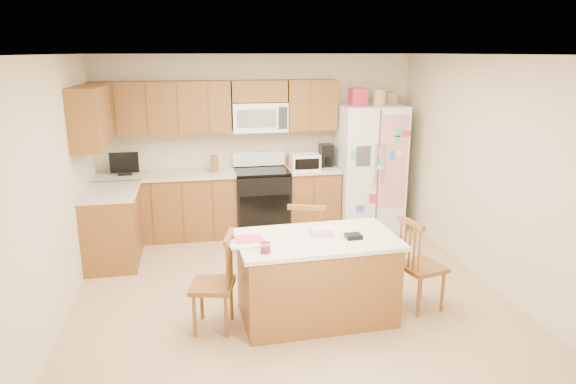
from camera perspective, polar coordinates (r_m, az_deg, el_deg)
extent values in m
plane|color=tan|center=(5.74, -0.15, -10.79)|extent=(4.50, 4.50, 0.00)
cube|color=beige|center=(7.49, -3.36, 5.48)|extent=(4.50, 0.10, 2.50)
cube|color=beige|center=(3.24, 7.32, -8.03)|extent=(4.50, 0.10, 2.50)
cube|color=beige|center=(5.38, -24.41, 0.21)|extent=(0.10, 4.50, 2.50)
cube|color=beige|center=(6.13, 21.01, 2.27)|extent=(0.10, 4.50, 2.50)
cube|color=white|center=(5.16, -0.16, 15.03)|extent=(4.50, 4.50, 0.04)
cube|color=#8C5C1C|center=(7.33, -13.19, -1.64)|extent=(1.87, 0.60, 0.88)
cube|color=#8C5C1C|center=(7.51, 2.64, -0.82)|extent=(0.72, 0.60, 0.88)
cube|color=#8C5C1C|center=(6.66, -18.89, -3.81)|extent=(0.60, 0.95, 0.88)
cube|color=beige|center=(7.20, -13.42, 1.84)|extent=(1.87, 0.64, 0.04)
cube|color=beige|center=(7.39, 2.70, 2.59)|extent=(0.72, 0.64, 0.04)
cube|color=beige|center=(6.52, -19.15, 0.02)|extent=(0.64, 0.95, 0.04)
cube|color=#8C5C1C|center=(7.20, -13.90, 9.09)|extent=(1.85, 0.33, 0.70)
cube|color=#8C5C1C|center=(7.39, 2.60, 9.66)|extent=(0.70, 0.33, 0.70)
cube|color=#8C5C1C|center=(7.23, -3.28, 11.16)|extent=(0.76, 0.33, 0.29)
cube|color=#8C5C1C|center=(6.38, -21.16, 7.77)|extent=(0.33, 0.95, 0.70)
cube|color=brown|center=(7.08, -18.66, 8.64)|extent=(0.02, 0.01, 0.66)
cube|color=brown|center=(7.09, -18.00, -2.57)|extent=(0.02, 0.01, 0.84)
cube|color=brown|center=(7.04, -15.40, 8.86)|extent=(0.02, 0.01, 0.66)
cube|color=brown|center=(7.05, -14.78, -2.42)|extent=(0.02, 0.01, 0.84)
cube|color=brown|center=(7.02, -12.11, 9.05)|extent=(0.02, 0.01, 0.66)
cube|color=brown|center=(7.03, -11.53, -2.26)|extent=(0.02, 0.01, 0.84)
cube|color=brown|center=(7.02, -8.81, 9.21)|extent=(0.01, 0.01, 0.66)
cube|color=brown|center=(7.03, -8.27, -2.10)|extent=(0.01, 0.01, 0.84)
cube|color=brown|center=(7.21, 2.53, 9.53)|extent=(0.01, 0.01, 0.66)
cube|color=brown|center=(7.22, 2.89, -1.50)|extent=(0.01, 0.01, 0.84)
cube|color=white|center=(7.24, -3.21, 8.35)|extent=(0.76, 0.38, 0.40)
cube|color=slate|center=(7.04, -3.48, 8.15)|extent=(0.54, 0.01, 0.24)
cube|color=#262626|center=(7.10, -0.57, 8.23)|extent=(0.12, 0.01, 0.30)
cube|color=#8C5C1C|center=(7.18, -8.17, 3.14)|extent=(0.10, 0.14, 0.22)
cube|color=black|center=(7.27, -17.64, 1.91)|extent=(0.18, 0.12, 0.02)
cube|color=black|center=(7.24, -17.74, 3.14)|extent=(0.38, 0.03, 0.28)
cube|color=#C6432D|center=(7.42, 1.35, 3.52)|extent=(0.35, 0.22, 0.18)
cube|color=white|center=(7.20, 1.89, 3.35)|extent=(0.40, 0.28, 0.23)
cube|color=black|center=(7.06, 2.14, 3.12)|extent=(0.34, 0.01, 0.15)
cube|color=black|center=(7.46, 4.26, 4.10)|extent=(0.18, 0.22, 0.32)
cylinder|color=black|center=(7.41, 4.39, 3.47)|extent=(0.12, 0.12, 0.12)
cube|color=black|center=(7.36, -2.93, -1.16)|extent=(0.76, 0.64, 0.88)
cube|color=black|center=(7.06, -2.56, -2.05)|extent=(0.68, 0.01, 0.42)
cube|color=black|center=(7.24, -2.98, 2.37)|extent=(0.76, 0.64, 0.03)
cube|color=white|center=(7.47, -3.27, 3.74)|extent=(0.76, 0.10, 0.20)
cube|color=white|center=(7.56, 8.95, 2.71)|extent=(0.90, 0.75, 1.80)
cube|color=#4C4C4C|center=(7.21, 9.96, 2.06)|extent=(0.02, 0.01, 1.75)
cube|color=silver|center=(7.14, 9.71, 3.17)|extent=(0.02, 0.03, 0.55)
cube|color=silver|center=(7.18, 10.46, 3.20)|extent=(0.02, 0.03, 0.55)
cube|color=#3F3F44|center=(7.09, 8.39, 3.96)|extent=(0.20, 0.01, 0.28)
cube|color=#D84C59|center=(7.25, 11.50, 3.27)|extent=(0.42, 0.01, 1.30)
cube|color=#C92040|center=(7.34, 7.79, 10.45)|extent=(0.22, 0.22, 0.24)
cylinder|color=tan|center=(7.40, 10.15, 10.31)|extent=(0.18, 0.18, 0.22)
cube|color=#967754|center=(7.59, 11.09, 10.23)|extent=(0.18, 0.20, 0.18)
cube|color=#8C5C1C|center=(5.05, 3.18, -9.68)|extent=(1.46, 0.86, 0.79)
cube|color=beige|center=(4.89, 3.25, -5.27)|extent=(1.55, 0.95, 0.04)
cylinder|color=#C92040|center=(4.51, -2.51, -6.37)|extent=(0.08, 0.08, 0.06)
cylinder|color=white|center=(4.51, -2.51, -6.19)|extent=(0.09, 0.09, 0.09)
cube|color=#FCB5BF|center=(4.93, 3.70, -4.40)|extent=(0.21, 0.16, 0.07)
cube|color=black|center=(4.88, 7.27, -4.89)|extent=(0.15, 0.13, 0.04)
cube|color=white|center=(4.72, -4.74, -5.73)|extent=(0.31, 0.25, 0.01)
cube|color=#D84C4C|center=(4.79, -4.37, -5.21)|extent=(0.27, 0.21, 0.01)
cylinder|color=white|center=(4.62, 0.67, -6.16)|extent=(0.14, 0.06, 0.01)
cube|color=#8C5C1C|center=(4.88, -8.39, -10.24)|extent=(0.47, 0.48, 0.04)
cylinder|color=#8C5C1C|center=(5.15, -9.59, -11.67)|extent=(0.03, 0.03, 0.41)
cylinder|color=#8C5C1C|center=(4.87, -10.37, -13.41)|extent=(0.03, 0.03, 0.41)
cylinder|color=#8C5C1C|center=(5.10, -6.33, -11.82)|extent=(0.03, 0.03, 0.41)
cylinder|color=#8C5C1C|center=(4.81, -6.90, -13.59)|extent=(0.03, 0.03, 0.41)
cylinder|color=#8C5C1C|center=(4.88, -6.30, -6.92)|extent=(0.02, 0.02, 0.46)
cylinder|color=#8C5C1C|center=(4.81, -6.42, -7.25)|extent=(0.02, 0.02, 0.46)
cylinder|color=#8C5C1C|center=(4.75, -6.55, -7.58)|extent=(0.02, 0.02, 0.46)
cylinder|color=#8C5C1C|center=(4.68, -6.68, -7.92)|extent=(0.02, 0.02, 0.46)
cylinder|color=#8C5C1C|center=(4.62, -6.81, -8.28)|extent=(0.02, 0.02, 0.46)
cube|color=#8C5C1C|center=(4.66, -6.63, -4.96)|extent=(0.12, 0.39, 0.05)
cube|color=#8C5C1C|center=(5.68, 2.23, -6.11)|extent=(0.53, 0.52, 0.05)
cylinder|color=#8C5C1C|center=(5.89, 4.04, -7.80)|extent=(0.04, 0.04, 0.43)
cylinder|color=#8C5C1C|center=(5.92, 0.71, -7.63)|extent=(0.04, 0.04, 0.43)
cylinder|color=#8C5C1C|center=(5.62, 3.80, -9.00)|extent=(0.04, 0.04, 0.43)
cylinder|color=#8C5C1C|center=(5.65, 0.30, -8.81)|extent=(0.04, 0.04, 0.43)
cylinder|color=#8C5C1C|center=(5.41, 3.66, -4.26)|extent=(0.02, 0.02, 0.48)
cylinder|color=#8C5C1C|center=(5.42, 2.87, -4.22)|extent=(0.02, 0.02, 0.48)
cylinder|color=#8C5C1C|center=(5.43, 2.07, -4.19)|extent=(0.02, 0.02, 0.48)
cylinder|color=#8C5C1C|center=(5.43, 1.28, -4.15)|extent=(0.02, 0.02, 0.48)
cylinder|color=#8C5C1C|center=(5.44, 0.49, -4.11)|extent=(0.02, 0.02, 0.48)
cube|color=#8C5C1C|center=(5.35, 2.10, -1.75)|extent=(0.39, 0.17, 0.05)
cube|color=#8C5C1C|center=(5.37, 14.61, -8.04)|extent=(0.48, 0.49, 0.04)
cylinder|color=#8C5C1C|center=(5.44, 16.79, -10.57)|extent=(0.04, 0.04, 0.42)
cylinder|color=#8C5C1C|center=(5.67, 14.57, -9.32)|extent=(0.04, 0.04, 0.42)
cylinder|color=#8C5C1C|center=(5.26, 14.32, -11.28)|extent=(0.04, 0.04, 0.42)
cylinder|color=#8C5C1C|center=(5.50, 12.13, -9.95)|extent=(0.04, 0.04, 0.42)
cylinder|color=#8C5C1C|center=(5.07, 14.37, -6.33)|extent=(0.02, 0.02, 0.47)
cylinder|color=#8C5C1C|center=(5.12, 13.85, -6.06)|extent=(0.02, 0.02, 0.47)
cylinder|color=#8C5C1C|center=(5.18, 13.35, -5.80)|extent=(0.02, 0.02, 0.47)
cylinder|color=#8C5C1C|center=(5.23, 12.86, -5.55)|extent=(0.02, 0.02, 0.47)
cylinder|color=#8C5C1C|center=(5.29, 12.38, -5.30)|extent=(0.02, 0.02, 0.47)
cube|color=#8C5C1C|center=(5.10, 13.51, -3.33)|extent=(0.13, 0.39, 0.05)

